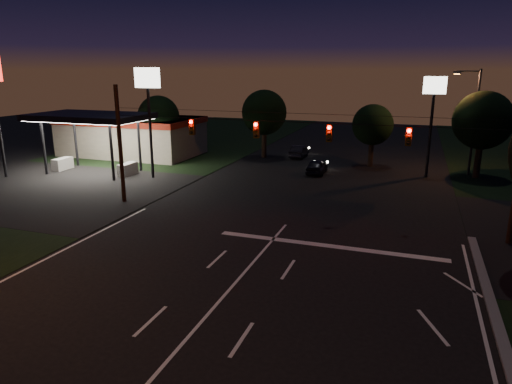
% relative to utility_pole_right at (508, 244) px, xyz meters
% --- Properties ---
extents(ground, '(140.00, 140.00, 0.00)m').
position_rel_utility_pole_right_xyz_m(ground, '(-12.00, -15.00, 0.00)').
color(ground, black).
rests_on(ground, ground).
extents(cross_street_left, '(20.00, 16.00, 0.02)m').
position_rel_utility_pole_right_xyz_m(cross_street_left, '(-32.00, 1.00, 0.00)').
color(cross_street_left, black).
rests_on(cross_street_left, ground).
extents(stop_bar, '(12.00, 0.50, 0.01)m').
position_rel_utility_pole_right_xyz_m(stop_bar, '(-9.00, -3.50, 0.01)').
color(stop_bar, silver).
rests_on(stop_bar, ground).
extents(utility_pole_right, '(0.30, 0.30, 9.00)m').
position_rel_utility_pole_right_xyz_m(utility_pole_right, '(0.00, 0.00, 0.00)').
color(utility_pole_right, black).
rests_on(utility_pole_right, ground).
extents(utility_pole_left, '(0.28, 0.28, 8.00)m').
position_rel_utility_pole_right_xyz_m(utility_pole_left, '(-24.00, 0.00, 0.00)').
color(utility_pole_left, black).
rests_on(utility_pole_left, ground).
extents(signal_span, '(24.00, 0.40, 1.56)m').
position_rel_utility_pole_right_xyz_m(signal_span, '(-12.00, -0.04, 5.50)').
color(signal_span, black).
rests_on(signal_span, ground).
extents(gas_station, '(14.20, 16.10, 5.25)m').
position_rel_utility_pole_right_xyz_m(gas_station, '(-33.86, 15.39, 2.38)').
color(gas_station, gray).
rests_on(gas_station, ground).
extents(pole_sign_left_near, '(2.20, 0.30, 9.10)m').
position_rel_utility_pole_right_xyz_m(pole_sign_left_near, '(-26.00, 7.00, 6.98)').
color(pole_sign_left_near, black).
rests_on(pole_sign_left_near, ground).
extents(pole_sign_right, '(1.80, 0.30, 8.40)m').
position_rel_utility_pole_right_xyz_m(pole_sign_right, '(-4.00, 15.00, 6.24)').
color(pole_sign_right, black).
rests_on(pole_sign_right, ground).
extents(street_light_right_far, '(2.20, 0.35, 9.00)m').
position_rel_utility_pole_right_xyz_m(street_light_right_far, '(-0.76, 17.00, 5.24)').
color(street_light_right_far, black).
rests_on(street_light_right_far, ground).
extents(tree_far_a, '(4.20, 4.20, 6.42)m').
position_rel_utility_pole_right_xyz_m(tree_far_a, '(-29.98, 15.12, 4.26)').
color(tree_far_a, black).
rests_on(tree_far_a, ground).
extents(tree_far_b, '(4.60, 4.60, 6.98)m').
position_rel_utility_pole_right_xyz_m(tree_far_b, '(-19.98, 19.13, 4.61)').
color(tree_far_b, black).
rests_on(tree_far_b, ground).
extents(tree_far_c, '(3.80, 3.80, 5.86)m').
position_rel_utility_pole_right_xyz_m(tree_far_c, '(-8.98, 18.10, 3.90)').
color(tree_far_c, black).
rests_on(tree_far_c, ground).
extents(tree_far_d, '(4.80, 4.80, 7.30)m').
position_rel_utility_pole_right_xyz_m(tree_far_d, '(0.02, 16.13, 4.83)').
color(tree_far_d, black).
rests_on(tree_far_d, ground).
extents(car_oncoming_a, '(1.56, 3.77, 1.28)m').
position_rel_utility_pole_right_xyz_m(car_oncoming_a, '(-13.18, 13.30, 0.64)').
color(car_oncoming_a, black).
rests_on(car_oncoming_a, ground).
extents(car_oncoming_b, '(1.34, 3.78, 1.24)m').
position_rel_utility_pole_right_xyz_m(car_oncoming_b, '(-16.55, 20.37, 0.62)').
color(car_oncoming_b, black).
rests_on(car_oncoming_b, ground).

